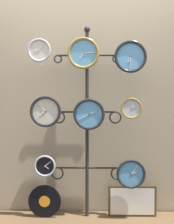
% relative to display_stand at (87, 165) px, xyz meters
% --- Properties ---
extents(shop_wall, '(4.40, 0.04, 2.80)m').
position_rel_display_stand_xyz_m(shop_wall, '(0.00, 0.16, 0.81)').
color(shop_wall, tan).
rests_on(shop_wall, ground_plane).
extents(low_shelf, '(2.20, 0.36, 0.06)m').
position_rel_display_stand_xyz_m(low_shelf, '(0.00, -0.06, -0.56)').
color(low_shelf, brown).
rests_on(low_shelf, ground_plane).
extents(display_stand, '(0.75, 0.44, 2.02)m').
position_rel_display_stand_xyz_m(display_stand, '(0.00, 0.00, 0.00)').
color(display_stand, '#282623').
rests_on(display_stand, ground_plane).
extents(clock_top_left, '(0.23, 0.04, 0.23)m').
position_rel_display_stand_xyz_m(clock_top_left, '(-0.47, -0.11, 1.17)').
color(clock_top_left, silver).
extents(clock_top_center, '(0.32, 0.04, 0.32)m').
position_rel_display_stand_xyz_m(clock_top_center, '(-0.04, -0.09, 1.14)').
color(clock_top_center, '#60A8DB').
extents(clock_top_right, '(0.32, 0.04, 0.32)m').
position_rel_display_stand_xyz_m(clock_top_right, '(0.43, -0.12, 1.10)').
color(clock_top_right, '#60A8DB').
extents(clock_middle_left, '(0.31, 0.04, 0.31)m').
position_rel_display_stand_xyz_m(clock_middle_left, '(-0.41, -0.10, 0.56)').
color(clock_middle_left, silver).
extents(clock_middle_center, '(0.31, 0.04, 0.31)m').
position_rel_display_stand_xyz_m(clock_middle_center, '(0.02, -0.11, 0.54)').
color(clock_middle_center, '#60A8DB').
extents(clock_middle_right, '(0.21, 0.04, 0.21)m').
position_rel_display_stand_xyz_m(clock_middle_right, '(0.44, -0.08, 0.59)').
color(clock_middle_right, silver).
extents(clock_bottom_left, '(0.22, 0.04, 0.22)m').
position_rel_display_stand_xyz_m(clock_bottom_left, '(-0.43, -0.07, 0.01)').
color(clock_bottom_left, black).
extents(clock_bottom_right, '(0.30, 0.04, 0.30)m').
position_rel_display_stand_xyz_m(clock_bottom_right, '(0.44, -0.09, -0.06)').
color(clock_bottom_right, '#60A8DB').
extents(vinyl_record, '(0.34, 0.01, 0.34)m').
position_rel_display_stand_xyz_m(vinyl_record, '(-0.44, -0.05, -0.36)').
color(vinyl_record, black).
rests_on(vinyl_record, low_shelf).
extents(picture_frame, '(0.50, 0.02, 0.32)m').
position_rel_display_stand_xyz_m(picture_frame, '(0.47, -0.01, -0.37)').
color(picture_frame, '#4C381E').
rests_on(picture_frame, low_shelf).
extents(price_tag_upper, '(0.04, 0.00, 0.03)m').
position_rel_display_stand_xyz_m(price_tag_upper, '(-0.44, -0.11, 1.04)').
color(price_tag_upper, white).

